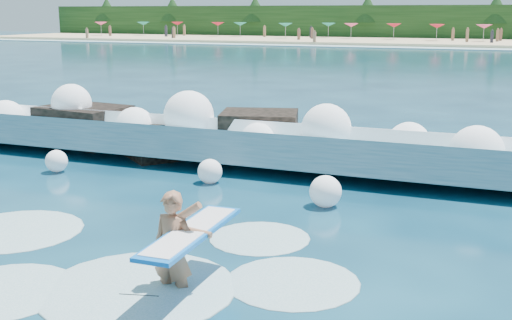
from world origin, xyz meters
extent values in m
plane|color=#072438|center=(0.00, 0.00, 0.00)|extent=(200.00, 200.00, 0.00)
cube|color=tan|center=(0.00, 78.00, 0.20)|extent=(140.00, 20.00, 0.40)
cube|color=silver|center=(0.00, 67.00, 0.04)|extent=(140.00, 5.00, 0.08)
cube|color=black|center=(0.00, 88.00, 2.50)|extent=(140.00, 4.00, 5.00)
cube|color=teal|center=(-1.35, 6.13, 0.43)|extent=(17.05, 2.60, 1.42)
cube|color=white|center=(-1.35, 6.93, 0.85)|extent=(17.05, 1.20, 0.66)
cube|color=black|center=(-6.26, 6.99, 0.48)|extent=(2.77, 2.21, 1.38)
cube|color=black|center=(-3.26, 6.19, 0.37)|extent=(2.42, 2.36, 1.06)
cube|color=black|center=(-0.56, 7.39, 0.52)|extent=(2.50, 2.21, 1.49)
imported|color=#9D6649|center=(1.61, -1.53, 0.59)|extent=(0.67, 0.46, 1.80)
cube|color=blue|center=(1.89, -1.48, 0.90)|extent=(0.64, 2.48, 0.06)
cube|color=white|center=(1.89, -1.48, 0.92)|extent=(0.53, 2.27, 0.06)
cylinder|color=black|center=(1.79, -2.73, 0.45)|extent=(0.01, 0.91, 0.43)
sphere|color=white|center=(-8.32, 5.90, 0.80)|extent=(1.17, 1.17, 1.17)
sphere|color=white|center=(-6.51, 6.75, 1.26)|extent=(1.22, 1.22, 1.22)
sphere|color=white|center=(-3.99, 6.31, 0.79)|extent=(1.14, 1.14, 1.14)
sphere|color=white|center=(-2.34, 6.52, 1.17)|extent=(1.43, 1.43, 1.43)
sphere|color=white|center=(-0.13, 6.18, 0.70)|extent=(0.92, 0.92, 0.92)
sphere|color=white|center=(1.68, 6.38, 1.10)|extent=(1.28, 1.28, 1.28)
sphere|color=white|center=(3.69, 6.92, 0.77)|extent=(1.08, 1.08, 1.08)
sphere|color=white|center=(5.38, 5.82, 0.89)|extent=(1.24, 1.24, 1.24)
sphere|color=white|center=(-4.65, 3.63, 0.30)|extent=(0.57, 0.57, 0.57)
sphere|color=white|center=(-0.55, 4.15, 0.28)|extent=(0.60, 0.60, 0.60)
sphere|color=white|center=(2.55, 3.32, 0.33)|extent=(0.68, 0.68, 0.68)
ellipsoid|color=silver|center=(1.10, -1.71, 0.00)|extent=(2.98, 2.98, 0.15)
ellipsoid|color=silver|center=(-0.69, -2.52, 0.00)|extent=(2.12, 2.12, 0.11)
ellipsoid|color=silver|center=(3.16, -0.64, 0.00)|extent=(2.07, 2.07, 0.10)
ellipsoid|color=silver|center=(-2.44, -0.34, 0.00)|extent=(2.52, 2.52, 0.13)
ellipsoid|color=silver|center=(1.97, 0.99, 0.00)|extent=(1.86, 1.86, 0.09)
cone|color=#E34278|center=(-55.44, 77.84, 2.25)|extent=(2.00, 2.00, 0.50)
cone|color=#148070|center=(-49.29, 80.49, 2.25)|extent=(2.00, 2.00, 0.50)
cone|color=red|center=(-44.26, 82.45, 2.25)|extent=(2.00, 2.00, 0.50)
cone|color=red|center=(-36.77, 81.65, 2.25)|extent=(2.00, 2.00, 0.50)
cone|color=#148070|center=(-33.13, 81.84, 2.25)|extent=(2.00, 2.00, 0.50)
cone|color=#148070|center=(-24.64, 78.36, 2.25)|extent=(2.00, 2.00, 0.50)
cone|color=#148070|center=(-19.45, 82.33, 2.25)|extent=(2.00, 2.00, 0.50)
cone|color=#E34278|center=(-15.55, 80.01, 2.25)|extent=(2.00, 2.00, 0.50)
cone|color=red|center=(-9.64, 79.99, 2.25)|extent=(2.00, 2.00, 0.50)
cone|color=red|center=(-3.74, 77.86, 2.25)|extent=(2.00, 2.00, 0.50)
cone|color=#E34278|center=(2.02, 77.88, 2.25)|extent=(2.00, 2.00, 0.50)
cube|color=#3F332D|center=(-15.72, 68.37, 0.76)|extent=(0.35, 0.22, 1.35)
cube|color=#8C664C|center=(0.43, 81.89, 1.11)|extent=(0.35, 0.22, 1.41)
cube|color=#262633|center=(-29.74, 73.18, 1.19)|extent=(0.35, 0.22, 1.58)
cube|color=brown|center=(-20.49, 77.76, 1.14)|extent=(0.35, 0.22, 1.47)
cube|color=#8C664C|center=(-24.31, 69.87, 0.81)|extent=(0.35, 0.22, 1.45)
cube|color=#262633|center=(-52.90, 77.84, 1.15)|extent=(0.35, 0.22, 1.49)
cube|color=brown|center=(-5.53, 72.29, 1.20)|extent=(0.35, 0.22, 1.60)
cube|color=#3F332D|center=(5.41, 80.19, 1.19)|extent=(0.35, 0.22, 1.59)
cube|color=#8C664C|center=(-28.91, 81.19, 1.18)|extent=(0.35, 0.22, 1.57)
cube|color=brown|center=(-38.62, 72.53, 1.14)|extent=(0.35, 0.22, 1.49)
cube|color=#8C664C|center=(-8.56, 75.43, 1.15)|extent=(0.35, 0.22, 1.51)
cube|color=#3F332D|center=(-37.84, 70.22, 1.11)|extent=(0.35, 0.22, 1.43)
cube|color=brown|center=(3.69, 78.14, 1.17)|extent=(0.35, 0.22, 1.53)
cube|color=#3F332D|center=(-14.59, 74.77, 1.18)|extent=(0.35, 0.22, 1.56)
cube|color=#8C664C|center=(-35.51, 70.16, 1.10)|extent=(0.35, 0.22, 1.40)
cube|color=#3F332D|center=(-21.20, 73.96, 1.14)|extent=(0.35, 0.22, 1.48)
camera|label=1|loc=(6.02, -9.27, 4.01)|focal=45.00mm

